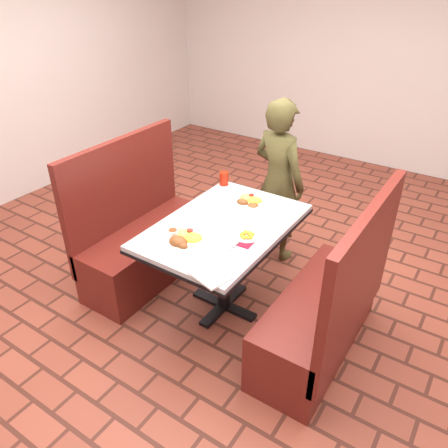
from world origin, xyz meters
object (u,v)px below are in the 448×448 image
at_px(plantain_plate, 247,236).
at_px(near_dinner_plate, 184,237).
at_px(diner_person, 278,181).
at_px(booth_bench_left, 144,240).
at_px(red_tumbler, 224,179).
at_px(far_dinner_plate, 249,200).
at_px(booth_bench_right, 325,313).
at_px(dining_table, 224,236).

bearing_deg(plantain_plate, near_dinner_plate, -138.46).
height_order(diner_person, plantain_plate, diner_person).
height_order(near_dinner_plate, plantain_plate, near_dinner_plate).
xyz_separation_m(booth_bench_left, red_tumbler, (0.45, 0.53, 0.47)).
distance_m(booth_bench_left, far_dinner_plate, 0.98).
height_order(booth_bench_right, near_dinner_plate, booth_bench_right).
bearing_deg(far_dinner_plate, dining_table, -88.30).
relative_size(dining_table, far_dinner_plate, 4.41).
xyz_separation_m(dining_table, booth_bench_left, (-0.80, 0.00, -0.32)).
relative_size(diner_person, red_tumbler, 13.14).
distance_m(diner_person, near_dinner_plate, 1.24).
xyz_separation_m(near_dinner_plate, far_dinner_plate, (0.08, 0.70, -0.01)).
height_order(dining_table, far_dinner_plate, far_dinner_plate).
xyz_separation_m(dining_table, red_tumbler, (-0.35, 0.53, 0.15)).
bearing_deg(plantain_plate, booth_bench_left, 176.83).
xyz_separation_m(diner_person, far_dinner_plate, (0.03, -0.54, 0.06)).
bearing_deg(booth_bench_right, dining_table, 180.00).
bearing_deg(near_dinner_plate, booth_bench_right, 20.39).
height_order(dining_table, near_dinner_plate, near_dinner_plate).
distance_m(dining_table, diner_person, 0.90).
bearing_deg(booth_bench_right, booth_bench_left, 180.00).
bearing_deg(dining_table, diner_person, 92.57).
distance_m(plantain_plate, red_tumbler, 0.82).
height_order(near_dinner_plate, far_dinner_plate, near_dinner_plate).
xyz_separation_m(plantain_plate, red_tumbler, (-0.57, 0.59, 0.04)).
xyz_separation_m(near_dinner_plate, plantain_plate, (0.31, 0.27, -0.02)).
bearing_deg(diner_person, red_tumbler, 64.49).
bearing_deg(far_dinner_plate, plantain_plate, -61.38).
xyz_separation_m(booth_bench_right, red_tumbler, (-1.15, 0.53, 0.47)).
distance_m(dining_table, near_dinner_plate, 0.37).
relative_size(diner_person, far_dinner_plate, 5.20).
height_order(diner_person, near_dinner_plate, diner_person).
height_order(booth_bench_left, red_tumbler, booth_bench_left).
relative_size(plantain_plate, red_tumbler, 1.57).
relative_size(booth_bench_right, red_tumbler, 11.06).
relative_size(dining_table, red_tumbler, 11.17).
bearing_deg(diner_person, dining_table, 107.00).
xyz_separation_m(booth_bench_left, diner_person, (0.76, 0.90, 0.38)).
bearing_deg(red_tumbler, booth_bench_right, -24.78).
distance_m(dining_table, booth_bench_right, 0.86).
distance_m(diner_person, far_dinner_plate, 0.54).
height_order(booth_bench_right, red_tumbler, booth_bench_right).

